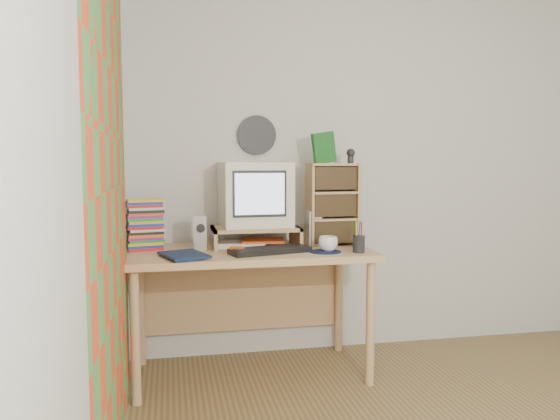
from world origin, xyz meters
name	(u,v)px	position (x,y,z in m)	size (l,w,h in m)	color
back_wall	(391,163)	(0.00, 1.75, 1.25)	(3.50, 3.50, 0.00)	silver
left_wall	(79,166)	(-1.75, 0.00, 1.25)	(3.50, 3.50, 0.00)	silver
curtain	(111,190)	(-1.71, 0.48, 1.15)	(2.20, 2.20, 0.00)	red
wall_disc	(257,135)	(-0.93, 1.73, 1.43)	(0.25, 0.25, 0.02)	black
desk	(248,270)	(-1.03, 1.44, 0.62)	(1.40, 0.70, 0.75)	tan
monitor_riser	(255,231)	(-0.98, 1.48, 0.84)	(0.52, 0.30, 0.12)	tan
crt_monitor	(256,194)	(-0.97, 1.53, 1.06)	(0.41, 0.41, 0.39)	silver
speaker_left	(200,233)	(-1.31, 1.43, 0.85)	(0.08, 0.08, 0.20)	#ACACB1
speaker_right	(314,229)	(-0.63, 1.43, 0.86)	(0.08, 0.08, 0.21)	#ACACB1
keyboard	(270,250)	(-0.94, 1.24, 0.77)	(0.46, 0.15, 0.03)	black
dvd_stack	(146,226)	(-1.62, 1.50, 0.89)	(0.20, 0.14, 0.28)	brown
cd_rack	(332,204)	(-0.51, 1.45, 1.00)	(0.30, 0.16, 0.50)	tan
mug	(328,244)	(-0.60, 1.22, 0.79)	(0.11, 0.11, 0.09)	white
diary	(165,255)	(-1.51, 1.15, 0.78)	(0.25, 0.19, 0.05)	#111F3E
mousepad	(325,252)	(-0.62, 1.20, 0.75)	(0.18, 0.18, 0.00)	#101C36
pen_cup	(359,241)	(-0.44, 1.15, 0.82)	(0.07, 0.07, 0.14)	black
papers	(249,243)	(-1.01, 1.50, 0.77)	(0.29, 0.21, 0.04)	white
red_box	(237,251)	(-1.12, 1.23, 0.77)	(0.08, 0.05, 0.04)	#CB4B15
game_box	(324,148)	(-0.56, 1.45, 1.34)	(0.14, 0.03, 0.19)	#1A5C21
webcam	(351,156)	(-0.40, 1.43, 1.30)	(0.05, 0.05, 0.09)	black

